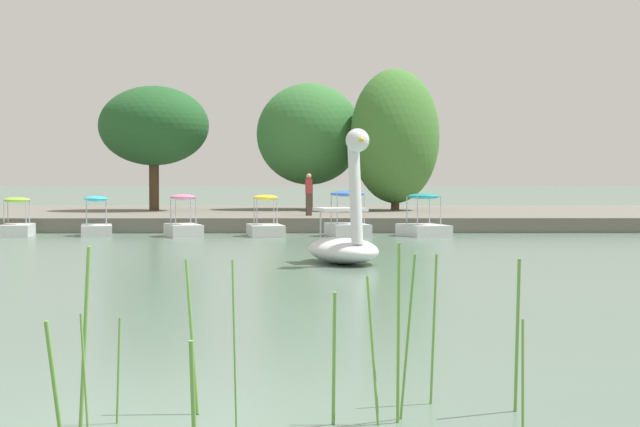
% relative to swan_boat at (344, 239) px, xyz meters
% --- Properties ---
extents(shore_bank_far, '(136.75, 18.62, 0.57)m').
position_rel_swan_boat_xyz_m(shore_bank_far, '(-2.06, 22.26, -0.31)').
color(shore_bank_far, '#6B665B').
rests_on(shore_bank_far, ground_plane).
extents(swan_boat, '(2.26, 3.13, 3.19)m').
position_rel_swan_boat_xyz_m(swan_boat, '(0.00, 0.00, 0.00)').
color(swan_boat, white).
rests_on(swan_boat, ground_plane).
extents(pedal_boat_teal, '(1.88, 2.42, 1.53)m').
position_rel_swan_boat_xyz_m(pedal_boat_teal, '(3.23, 11.19, -0.15)').
color(pedal_boat_teal, white).
rests_on(pedal_boat_teal, ground_plane).
extents(pedal_boat_blue, '(1.67, 2.25, 1.62)m').
position_rel_swan_boat_xyz_m(pedal_boat_blue, '(0.49, 11.12, -0.10)').
color(pedal_boat_blue, white).
rests_on(pedal_boat_blue, ground_plane).
extents(pedal_boat_yellow, '(1.51, 2.24, 1.48)m').
position_rel_swan_boat_xyz_m(pedal_boat_yellow, '(-2.45, 11.06, -0.19)').
color(pedal_boat_yellow, white).
rests_on(pedal_boat_yellow, ground_plane).
extents(pedal_boat_pink, '(1.66, 2.27, 1.51)m').
position_rel_swan_boat_xyz_m(pedal_boat_pink, '(-5.37, 10.87, -0.15)').
color(pedal_boat_pink, white).
rests_on(pedal_boat_pink, ground_plane).
extents(pedal_boat_cyan, '(1.46, 2.07, 1.44)m').
position_rel_swan_boat_xyz_m(pedal_boat_cyan, '(-8.55, 11.32, -0.16)').
color(pedal_boat_cyan, white).
rests_on(pedal_boat_cyan, ground_plane).
extents(pedal_boat_lime, '(1.32, 2.12, 1.39)m').
position_rel_swan_boat_xyz_m(pedal_boat_lime, '(-11.45, 11.43, -0.18)').
color(pedal_boat_lime, white).
rests_on(pedal_boat_lime, ground_plane).
extents(tree_broadleaf_behind_dock, '(7.13, 7.15, 6.23)m').
position_rel_swan_boat_xyz_m(tree_broadleaf_behind_dock, '(-0.93, 23.99, 3.70)').
color(tree_broadleaf_behind_dock, '#4C3823').
rests_on(tree_broadleaf_behind_dock, shore_bank_far).
extents(tree_willow_overhanging, '(6.02, 6.37, 6.75)m').
position_rel_swan_boat_xyz_m(tree_willow_overhanging, '(3.18, 22.27, 3.51)').
color(tree_willow_overhanging, '#4C3823').
rests_on(tree_willow_overhanging, shore_bank_far).
extents(tree_broadleaf_right, '(7.36, 7.28, 5.91)m').
position_rel_swan_boat_xyz_m(tree_broadleaf_right, '(-8.32, 22.21, 3.99)').
color(tree_broadleaf_right, '#4C3823').
rests_on(tree_broadleaf_right, shore_bank_far).
extents(person_on_path, '(0.28, 0.28, 1.71)m').
position_rel_swan_boat_xyz_m(person_on_path, '(-0.92, 15.53, 0.86)').
color(person_on_path, '#47382D').
rests_on(person_on_path, shore_bank_far).
extents(reed_clump_foreground, '(3.83, 1.38, 1.49)m').
position_rel_swan_boat_xyz_m(reed_clump_foreground, '(-1.01, -14.83, 0.02)').
color(reed_clump_foreground, '#669942').
rests_on(reed_clump_foreground, ground_plane).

